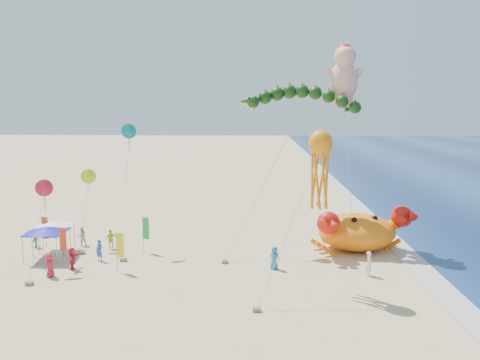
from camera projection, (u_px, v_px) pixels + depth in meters
The scene contains 11 objects.
ground at pixel (265, 266), 36.45m from camera, with size 320.00×320.00×0.00m, color #D1B784.
foam_strip at pixel (420, 268), 36.08m from camera, with size 320.00×320.00×0.00m, color silver.
crab_inflatable at pixel (357, 231), 40.32m from camera, with size 8.95×7.38×3.92m.
dragon_kite at pixel (301, 102), 40.91m from camera, with size 11.90×7.46×13.88m.
cherub_kite at pixel (344, 74), 40.99m from camera, with size 2.47×3.94×17.69m.
octopus_kite at pixel (320, 164), 31.17m from camera, with size 5.23×5.15×10.83m.
canopy_blue at pixel (46, 230), 37.91m from camera, with size 3.26×3.26×2.71m.
canopy_white at pixel (53, 224), 39.78m from camera, with size 3.10×3.10×2.71m.
feather_flags at pixel (93, 236), 37.68m from camera, with size 9.20×4.85×3.20m.
beachgoers at pixel (119, 251), 37.59m from camera, with size 28.47×8.78×1.86m.
small_kites at pixel (89, 174), 38.54m from camera, with size 6.52×9.38×10.91m.
Camera 1 is at (-0.86, -34.97, 12.42)m, focal length 35.00 mm.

